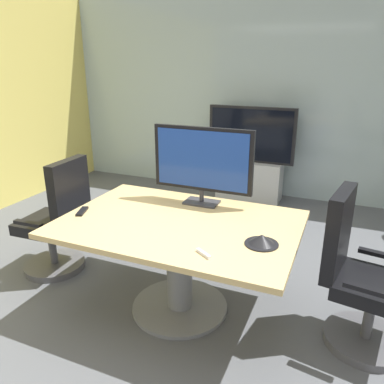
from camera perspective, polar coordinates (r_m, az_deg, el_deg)
ground_plane at (r=3.06m, az=-3.48°, el=-18.80°), size 7.49×7.49×0.00m
wall_back_glass_partition at (r=5.52m, az=11.80°, el=14.42°), size 6.29×0.10×2.90m
conference_table at (r=2.88m, az=-1.96°, el=-8.17°), size 1.74×1.19×0.76m
office_chair_left at (r=3.66m, az=-19.69°, el=-4.87°), size 0.61×0.58×1.09m
office_chair_right at (r=2.86m, az=24.01°, el=-12.54°), size 0.63×0.61×1.09m
tv_monitor at (r=3.03m, az=1.58°, el=4.68°), size 0.84×0.18×0.64m
wall_display_unit at (r=5.38m, az=8.77°, el=3.52°), size 1.20×0.36×1.31m
conference_phone at (r=2.48m, az=10.56°, el=-7.20°), size 0.22×0.22×0.07m
remote_control at (r=3.07m, az=-16.35°, el=-2.83°), size 0.11×0.18×0.02m
whiteboard_marker at (r=2.32m, az=1.77°, el=-9.34°), size 0.12×0.09×0.02m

